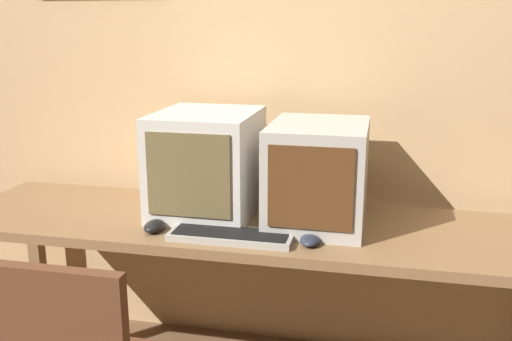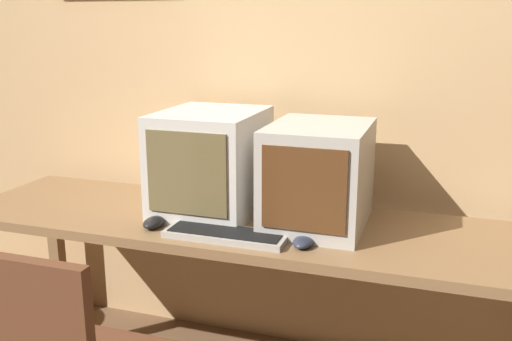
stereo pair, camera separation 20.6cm
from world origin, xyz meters
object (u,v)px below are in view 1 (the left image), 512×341
keyboard_main (231,235)px  monitor_right (318,174)px  monitor_left (207,163)px  mouse_near_keyboard (310,240)px  mouse_far_corner (154,226)px

keyboard_main → monitor_right: bearing=41.8°
monitor_right → monitor_left: bearing=176.7°
monitor_left → keyboard_main: 0.36m
monitor_left → mouse_near_keyboard: 0.53m
keyboard_main → monitor_left: bearing=121.8°
mouse_near_keyboard → monitor_left: bearing=149.8°
monitor_right → mouse_near_keyboard: size_ratio=4.15×
keyboard_main → mouse_far_corner: bearing=177.4°
monitor_right → mouse_near_keyboard: bearing=-88.9°
monitor_left → keyboard_main: (0.16, -0.26, -0.18)m
mouse_near_keyboard → keyboard_main: bearing=-177.7°
mouse_near_keyboard → mouse_far_corner: size_ratio=1.01×
monitor_right → mouse_near_keyboard: (0.00, -0.23, -0.17)m
keyboard_main → mouse_far_corner: 0.28m
mouse_far_corner → monitor_left: bearing=64.1°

